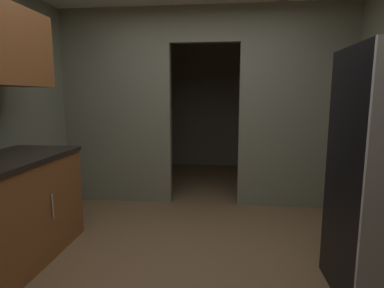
{
  "coord_description": "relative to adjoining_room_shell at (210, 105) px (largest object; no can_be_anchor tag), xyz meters",
  "views": [
    {
      "loc": [
        0.3,
        -2.28,
        1.44
      ],
      "look_at": [
        0.01,
        0.37,
        1.03
      ],
      "focal_mm": 28.9,
      "sensor_mm": 36.0,
      "label": 1
    }
  ],
  "objects": [
    {
      "name": "ground",
      "position": [
        0.0,
        -3.51,
        -1.28
      ],
      "size": [
        20.0,
        20.0,
        0.0
      ],
      "primitive_type": "plane",
      "color": "brown"
    },
    {
      "name": "kitchen_partition",
      "position": [
        -0.01,
        -1.72,
        0.06
      ],
      "size": [
        3.76,
        0.12,
        2.56
      ],
      "color": "gray",
      "rests_on": "ground"
    },
    {
      "name": "adjoining_room_shell",
      "position": [
        0.0,
        0.0,
        0.0
      ],
      "size": [
        3.76,
        2.43,
        2.56
      ],
      "color": "gray",
      "rests_on": "ground"
    }
  ]
}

